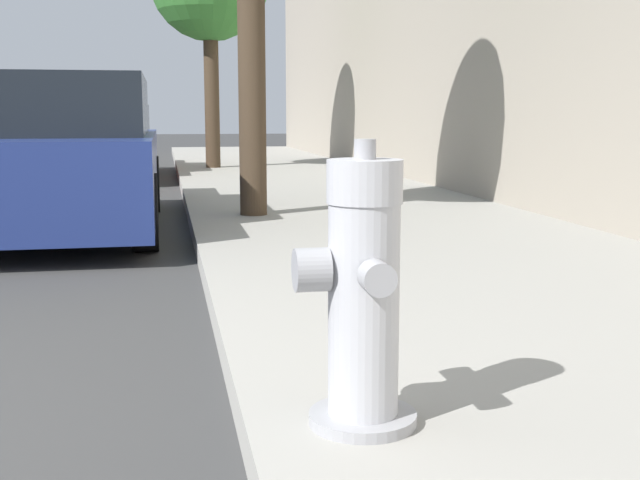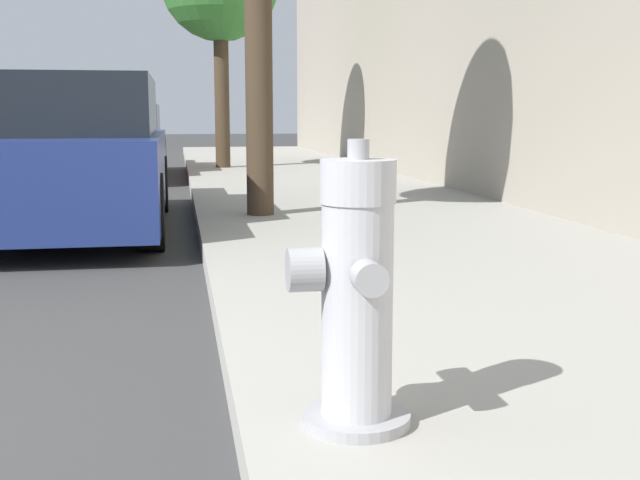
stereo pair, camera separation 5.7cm
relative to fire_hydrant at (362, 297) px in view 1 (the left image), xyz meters
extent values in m
cylinder|color=#97979C|center=(0.01, 0.00, -0.37)|extent=(0.33, 0.33, 0.04)
cylinder|color=#B2B2B7|center=(0.01, 0.00, -0.04)|extent=(0.21, 0.21, 0.64)
cylinder|color=#B2B2B7|center=(0.01, 0.00, 0.34)|extent=(0.22, 0.22, 0.13)
cylinder|color=#97979C|center=(0.01, 0.00, 0.43)|extent=(0.06, 0.06, 0.06)
cylinder|color=#97979C|center=(0.01, -0.15, 0.09)|extent=(0.10, 0.08, 0.10)
cylinder|color=#97979C|center=(0.01, 0.15, 0.09)|extent=(0.10, 0.08, 0.10)
cylinder|color=#97979C|center=(-0.15, 0.00, 0.09)|extent=(0.10, 0.13, 0.13)
cube|color=navy|center=(-1.52, 5.40, -0.01)|extent=(1.76, 4.13, 0.72)
cube|color=black|center=(-1.52, 5.24, 0.60)|extent=(1.62, 2.27, 0.51)
cylinder|color=black|center=(-0.72, 6.68, -0.23)|extent=(0.20, 0.62, 0.62)
cylinder|color=black|center=(-0.72, 4.12, -0.23)|extent=(0.20, 0.62, 0.62)
cube|color=maroon|center=(-1.59, 11.70, -0.08)|extent=(1.71, 4.14, 0.57)
cube|color=black|center=(-1.59, 11.53, 0.45)|extent=(1.57, 2.28, 0.47)
cylinder|color=black|center=(-2.36, 12.98, -0.22)|extent=(0.20, 0.64, 0.64)
cylinder|color=black|center=(-0.81, 12.98, -0.22)|extent=(0.20, 0.64, 0.64)
cylinder|color=black|center=(-2.36, 10.41, -0.22)|extent=(0.20, 0.64, 0.64)
cylinder|color=black|center=(-0.81, 10.41, -0.22)|extent=(0.20, 0.64, 0.64)
cylinder|color=#423323|center=(0.24, 5.11, 0.89)|extent=(0.25, 0.25, 2.56)
cylinder|color=#423323|center=(0.27, 11.76, 0.85)|extent=(0.25, 0.25, 2.48)
camera|label=1|loc=(-0.56, -2.24, 0.54)|focal=45.00mm
camera|label=2|loc=(-0.51, -2.25, 0.54)|focal=45.00mm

